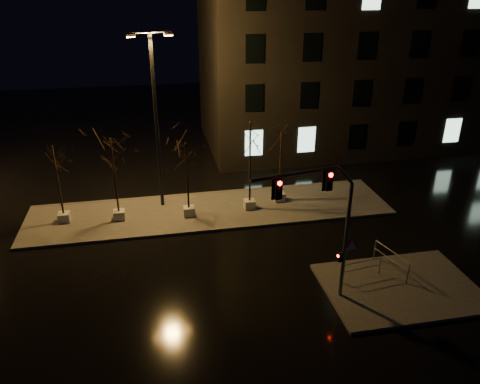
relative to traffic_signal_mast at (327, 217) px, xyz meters
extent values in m
plane|color=black|center=(-3.51, 3.76, -4.30)|extent=(90.00, 90.00, 0.00)
cube|color=#45433D|center=(-3.51, 9.76, -4.22)|extent=(22.00, 5.00, 0.15)
cube|color=#45433D|center=(3.99, 0.26, -4.22)|extent=(7.00, 5.00, 0.15)
cube|color=black|center=(10.49, 21.76, 3.20)|extent=(25.00, 12.00, 15.00)
cube|color=#B5B5A9|center=(-12.13, 9.83, -3.87)|extent=(0.65, 0.65, 0.55)
cylinder|color=black|center=(-12.13, 9.83, -1.54)|extent=(0.11, 0.11, 4.11)
cube|color=#B5B5A9|center=(-8.99, 9.52, -3.87)|extent=(0.65, 0.65, 0.55)
cylinder|color=black|center=(-8.99, 9.52, -1.37)|extent=(0.11, 0.11, 4.45)
cube|color=#B5B5A9|center=(-4.92, 9.22, -3.87)|extent=(0.65, 0.65, 0.55)
cylinder|color=black|center=(-4.92, 9.22, -1.59)|extent=(0.11, 0.11, 4.01)
cube|color=#B5B5A9|center=(-1.16, 9.46, -3.87)|extent=(0.65, 0.65, 0.55)
cylinder|color=black|center=(-1.16, 9.46, -1.13)|extent=(0.11, 0.11, 4.94)
cube|color=#B5B5A9|center=(0.92, 10.16, -3.87)|extent=(0.65, 0.65, 0.55)
cylinder|color=black|center=(0.92, 10.16, -1.57)|extent=(0.11, 0.11, 4.06)
cylinder|color=slate|center=(1.01, 0.19, -1.41)|extent=(0.16, 0.16, 5.48)
cylinder|color=slate|center=(-1.55, -0.28, 2.10)|extent=(3.62, 0.79, 0.13)
cube|color=black|center=(-0.07, -0.01, 1.60)|extent=(0.31, 0.25, 0.82)
cube|color=black|center=(-2.23, -0.41, 1.60)|extent=(0.31, 0.25, 0.82)
cube|color=black|center=(0.81, 0.15, -2.14)|extent=(0.23, 0.20, 0.41)
cone|color=red|center=(1.29, 0.19, -1.68)|extent=(0.94, 0.20, 0.95)
sphere|color=#FF0C07|center=(1.01, 0.19, 1.87)|extent=(0.16, 0.16, 0.16)
cylinder|color=black|center=(-6.42, 11.00, 1.00)|extent=(0.21, 0.21, 10.30)
cylinder|color=black|center=(-6.42, 11.00, 6.16)|extent=(2.25, 0.52, 0.10)
cube|color=#FF9B32|center=(-7.43, 10.81, 6.00)|extent=(0.56, 0.38, 0.21)
cube|color=#FF9B32|center=(-5.40, 11.19, 6.00)|extent=(0.56, 0.38, 0.21)
cylinder|color=slate|center=(1.41, 1.08, -3.72)|extent=(0.05, 0.05, 0.85)
cylinder|color=slate|center=(3.47, 1.37, -3.72)|extent=(0.05, 0.05, 0.85)
cylinder|color=slate|center=(2.44, 1.23, -3.25)|extent=(2.07, 0.33, 0.04)
cylinder|color=slate|center=(2.44, 1.23, -3.63)|extent=(2.07, 0.33, 0.04)
cylinder|color=slate|center=(4.37, 0.40, -3.63)|extent=(0.06, 0.06, 1.03)
cylinder|color=slate|center=(3.80, 2.62, -3.63)|extent=(0.06, 0.06, 1.03)
cylinder|color=slate|center=(4.09, 1.51, -3.06)|extent=(0.62, 2.24, 0.05)
cylinder|color=slate|center=(4.09, 1.51, -3.52)|extent=(0.62, 2.24, 0.05)
camera|label=1|loc=(-6.69, -15.81, 8.79)|focal=35.00mm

